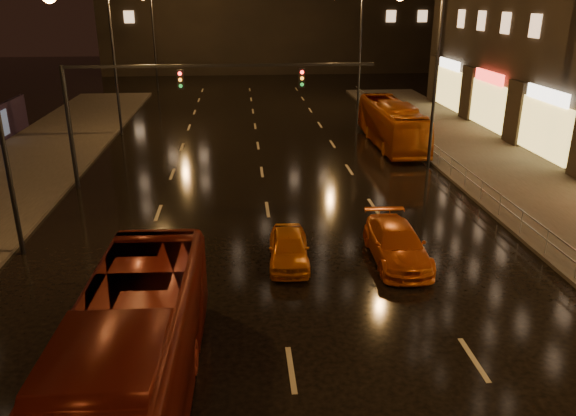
% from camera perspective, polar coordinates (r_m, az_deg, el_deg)
% --- Properties ---
extents(ground, '(140.00, 140.00, 0.00)m').
position_cam_1_polar(ground, '(29.83, -2.51, 2.57)').
color(ground, black).
rests_on(ground, ground).
extents(sidewalk_right, '(7.00, 70.00, 0.15)m').
position_cam_1_polar(sidewalk_right, '(29.05, 25.66, 0.13)').
color(sidewalk_right, '#38332D').
rests_on(sidewalk_right, ground).
extents(traffic_signal, '(15.31, 0.32, 6.20)m').
position_cam_1_polar(traffic_signal, '(28.96, -12.90, 11.18)').
color(traffic_signal, black).
rests_on(traffic_signal, ground).
extents(railing_right, '(0.05, 56.00, 1.00)m').
position_cam_1_polar(railing_right, '(29.88, 17.63, 3.43)').
color(railing_right, '#99999E').
rests_on(railing_right, sidewalk_right).
extents(bus_red, '(2.97, 11.12, 3.07)m').
position_cam_1_polar(bus_red, '(13.17, -16.26, -16.16)').
color(bus_red, maroon).
rests_on(bus_red, ground).
extents(bus_curb, '(2.46, 10.22, 2.84)m').
position_cam_1_polar(bus_curb, '(37.91, 10.49, 8.40)').
color(bus_curb, '#AB4C11').
rests_on(bus_curb, ground).
extents(taxi_near, '(1.65, 3.68, 1.23)m').
position_cam_1_polar(taxi_near, '(20.65, 0.09, -4.07)').
color(taxi_near, orange).
rests_on(taxi_near, ground).
extents(taxi_far, '(1.97, 4.66, 1.34)m').
position_cam_1_polar(taxi_far, '(21.22, 10.99, -3.60)').
color(taxi_far, '#D05713').
rests_on(taxi_far, ground).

